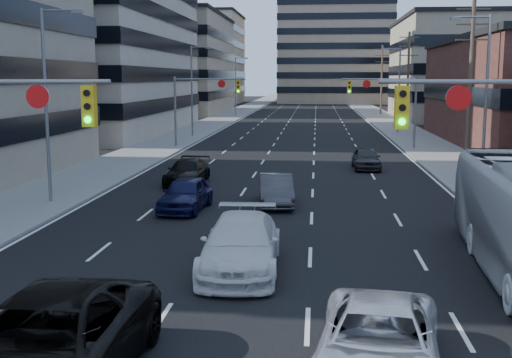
{
  "coord_description": "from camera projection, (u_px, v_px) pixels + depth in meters",
  "views": [
    {
      "loc": [
        1.94,
        -8.68,
        5.9
      ],
      "look_at": [
        -0.25,
        14.6,
        2.2
      ],
      "focal_mm": 45.0,
      "sensor_mm": 36.0,
      "label": 1
    }
  ],
  "objects": [
    {
      "name": "streetlight_right_far",
      "position": [
        398.0,
        86.0,
        66.9
      ],
      "size": [
        2.03,
        0.22,
        9.0
      ],
      "color": "slate",
      "rests_on": "ground"
    },
    {
      "name": "silver_suv",
      "position": [
        379.0,
        343.0,
        12.64
      ],
      "size": [
        3.04,
        5.48,
        1.45
      ],
      "primitive_type": "imported",
      "rotation": [
        0.0,
        0.0,
        -0.13
      ],
      "color": "silver",
      "rests_on": "ground"
    },
    {
      "name": "bg_block_left",
      "position": [
        188.0,
        60.0,
        148.34
      ],
      "size": [
        24.0,
        24.0,
        20.0
      ],
      "primitive_type": "cube",
      "color": "#ADA089",
      "rests_on": "ground"
    },
    {
      "name": "sidewalk_right",
      "position": [
        362.0,
        105.0,
        136.4
      ],
      "size": [
        5.0,
        300.0,
        0.15
      ],
      "primitive_type": "cube",
      "color": "slate",
      "rests_on": "ground"
    },
    {
      "name": "office_left_mid",
      "position": [
        48.0,
        2.0,
        68.95
      ],
      "size": [
        26.0,
        34.0,
        28.0
      ],
      "primitive_type": "cube",
      "color": "#ADA089",
      "rests_on": "ground"
    },
    {
      "name": "road_surface",
      "position": [
        308.0,
        106.0,
        137.48
      ],
      "size": [
        18.0,
        300.0,
        0.02
      ],
      "primitive_type": "cube",
      "color": "black",
      "rests_on": "ground"
    },
    {
      "name": "office_right_far",
      "position": [
        477.0,
        70.0,
        92.77
      ],
      "size": [
        22.0,
        28.0,
        14.0
      ],
      "primitive_type": "cube",
      "color": "gray",
      "rests_on": "ground"
    },
    {
      "name": "sedan_grey_right",
      "position": [
        366.0,
        158.0,
        41.71
      ],
      "size": [
        1.78,
        4.24,
        1.43
      ],
      "primitive_type": "imported",
      "rotation": [
        0.0,
        0.0,
        0.02
      ],
      "color": "#2C2D2F",
      "rests_on": "ground"
    },
    {
      "name": "signal_far_left",
      "position": [
        202.0,
        97.0,
        53.93
      ],
      "size": [
        6.09,
        0.33,
        6.0
      ],
      "color": "slate",
      "rests_on": "ground"
    },
    {
      "name": "utility_pole_distant",
      "position": [
        382.0,
        79.0,
        102.01
      ],
      "size": [
        2.2,
        0.28,
        11.0
      ],
      "color": "#4C3D2D",
      "rests_on": "ground"
    },
    {
      "name": "sedan_grey_center",
      "position": [
        276.0,
        190.0,
        29.87
      ],
      "size": [
        1.95,
        4.47,
        1.43
      ],
      "primitive_type": "imported",
      "rotation": [
        0.0,
        0.0,
        0.1
      ],
      "color": "#38383B",
      "rests_on": "ground"
    },
    {
      "name": "streetlight_left_near",
      "position": [
        49.0,
        96.0,
        29.47
      ],
      "size": [
        2.03,
        0.22,
        9.0
      ],
      "color": "slate",
      "rests_on": "ground"
    },
    {
      "name": "bg_block_right",
      "position": [
        462.0,
        77.0,
        133.58
      ],
      "size": [
        22.0,
        22.0,
        12.0
      ],
      "primitive_type": "cube",
      "color": "gray",
      "rests_on": "ground"
    },
    {
      "name": "office_left_far",
      "position": [
        164.0,
        65.0,
        108.95
      ],
      "size": [
        20.0,
        30.0,
        16.0
      ],
      "primitive_type": "cube",
      "color": "gray",
      "rests_on": "ground"
    },
    {
      "name": "utility_pole_block",
      "position": [
        470.0,
        80.0,
        43.01
      ],
      "size": [
        2.2,
        0.28,
        11.0
      ],
      "color": "#4C3D2D",
      "rests_on": "ground"
    },
    {
      "name": "white_van",
      "position": [
        241.0,
        244.0,
        19.7
      ],
      "size": [
        2.51,
        5.81,
        1.67
      ],
      "primitive_type": "imported",
      "rotation": [
        0.0,
        0.0,
        0.03
      ],
      "color": "silver",
      "rests_on": "ground"
    },
    {
      "name": "sedan_blue",
      "position": [
        186.0,
        194.0,
        28.71
      ],
      "size": [
        2.09,
        4.53,
        1.5
      ],
      "primitive_type": "imported",
      "rotation": [
        0.0,
        0.0,
        -0.07
      ],
      "color": "#0D0F35",
      "rests_on": "ground"
    },
    {
      "name": "streetlight_left_far",
      "position": [
        237.0,
        83.0,
        98.31
      ],
      "size": [
        2.03,
        0.22,
        9.0
      ],
      "color": "slate",
      "rests_on": "ground"
    },
    {
      "name": "black_pickup",
      "position": [
        45.0,
        347.0,
        11.98
      ],
      "size": [
        3.1,
        6.63,
        1.84
      ],
      "primitive_type": "imported",
      "rotation": [
        0.0,
        0.0,
        -0.01
      ],
      "color": "black",
      "rests_on": "ground"
    },
    {
      "name": "streetlight_right_near",
      "position": [
        483.0,
        95.0,
        32.48
      ],
      "size": [
        2.03,
        0.22,
        9.0
      ],
      "color": "slate",
      "rests_on": "ground"
    },
    {
      "name": "signal_far_right",
      "position": [
        387.0,
        98.0,
        52.5
      ],
      "size": [
        6.09,
        0.33,
        6.0
      ],
      "color": "slate",
      "rests_on": "ground"
    },
    {
      "name": "streetlight_left_mid",
      "position": [
        193.0,
        86.0,
        63.89
      ],
      "size": [
        2.03,
        0.22,
        9.0
      ],
      "color": "slate",
      "rests_on": "ground"
    },
    {
      "name": "utility_pole_midblock",
      "position": [
        408.0,
        79.0,
        72.51
      ],
      "size": [
        2.2,
        0.28,
        11.0
      ],
      "color": "#4C3D2D",
      "rests_on": "ground"
    },
    {
      "name": "sidewalk_left",
      "position": [
        254.0,
        105.0,
        138.53
      ],
      "size": [
        5.0,
        300.0,
        0.15
      ],
      "primitive_type": "cube",
      "color": "slate",
      "rests_on": "ground"
    },
    {
      "name": "sedan_black_far",
      "position": [
        187.0,
        172.0,
        35.74
      ],
      "size": [
        2.07,
        4.85,
        1.39
      ],
      "primitive_type": "imported",
      "rotation": [
        0.0,
        0.0,
        -0.03
      ],
      "color": "black",
      "rests_on": "ground"
    }
  ]
}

